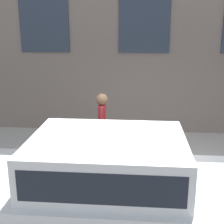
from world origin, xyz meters
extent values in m
plane|color=#514F4C|center=(0.00, 0.00, 0.00)|extent=(80.00, 80.00, 0.00)
cube|color=#B2ADA3|center=(1.50, 0.00, 0.09)|extent=(2.99, 60.00, 0.17)
cube|color=#2D3847|center=(2.97, 0.00, 3.17)|extent=(0.03, 1.34, 1.58)
cube|color=#2D3847|center=(2.97, 2.67, 3.17)|extent=(0.03, 1.34, 1.58)
cylinder|color=red|center=(0.48, 0.42, 0.19)|extent=(0.33, 0.33, 0.04)
cylinder|color=red|center=(0.48, 0.42, 0.53)|extent=(0.24, 0.24, 0.72)
sphere|color=maroon|center=(0.48, 0.42, 0.90)|extent=(0.26, 0.26, 0.26)
cylinder|color=black|center=(0.48, 0.42, 0.97)|extent=(0.09, 0.09, 0.10)
cylinder|color=red|center=(0.48, 0.25, 0.62)|extent=(0.09, 0.10, 0.09)
cylinder|color=red|center=(0.48, 0.59, 0.62)|extent=(0.09, 0.10, 0.09)
cylinder|color=#998466|center=(0.68, 0.86, 0.55)|extent=(0.11, 0.11, 0.75)
cylinder|color=#998466|center=(0.84, 0.86, 0.55)|extent=(0.11, 0.11, 0.75)
cube|color=red|center=(0.76, 0.86, 1.20)|extent=(0.20, 0.14, 0.56)
cylinder|color=red|center=(0.61, 0.86, 1.22)|extent=(0.09, 0.09, 0.53)
cylinder|color=red|center=(0.90, 0.86, 1.22)|extent=(0.09, 0.09, 0.53)
sphere|color=#8C6647|center=(0.76, 0.86, 1.61)|extent=(0.25, 0.25, 0.25)
cylinder|color=black|center=(-0.57, 1.93, 0.35)|extent=(0.24, 0.70, 0.70)
cylinder|color=black|center=(-0.57, -0.88, 0.35)|extent=(0.24, 0.70, 0.70)
cube|color=white|center=(-1.43, 0.52, 0.65)|extent=(1.96, 4.53, 0.60)
cube|color=white|center=(-1.43, 0.52, 1.26)|extent=(1.73, 2.18, 0.63)
cube|color=#1E232D|center=(-1.43, 0.52, 1.26)|extent=(1.74, 2.00, 0.40)
camera|label=1|loc=(-5.50, 0.11, 3.09)|focal=50.00mm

